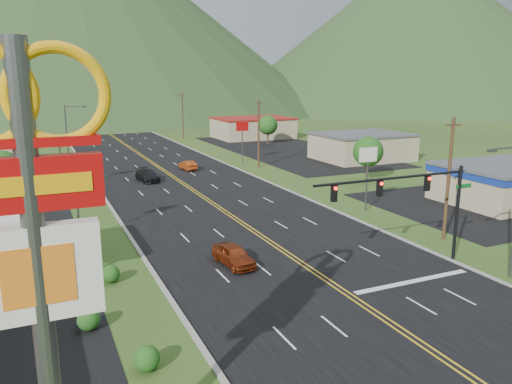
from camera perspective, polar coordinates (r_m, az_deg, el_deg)
name	(u,v)px	position (r m, az deg, el deg)	size (l,w,h in m)	color
pylon_sign	(33,226)	(14.07, -24.09, -3.54)	(4.32, 0.60, 14.00)	#59595E
traffic_signal	(415,194)	(35.43, 17.71, -0.24)	(13.10, 0.43, 7.00)	black
streetlight_west	(69,130)	(82.10, -20.63, 6.61)	(3.28, 0.25, 9.00)	#59595E
building_east_mid	(362,146)	(83.26, 12.01, 5.13)	(14.40, 11.40, 4.30)	tan
building_east_far	(253,128)	(111.53, -0.38, 7.37)	(16.40, 12.40, 4.50)	tan
pole_sign_west_a	(75,180)	(42.42, -19.95, 1.30)	(2.00, 0.18, 6.40)	#59595E
pole_sign_west_b	(59,146)	(64.13, -21.56, 4.87)	(2.00, 0.18, 6.40)	#59595E
pole_sign_east_a	(368,161)	(50.18, 12.67, 3.46)	(2.00, 0.18, 6.40)	#59595E
pole_sign_east_b	(242,131)	(77.94, -1.58, 7.03)	(2.00, 0.18, 6.40)	#59595E
tree_west_a	(2,169)	(57.39, -27.06, 2.33)	(3.84, 3.84, 5.82)	#382314
tree_east_a	(368,151)	(65.18, 12.69, 4.54)	(3.84, 3.84, 5.82)	#382314
tree_east_b	(268,125)	(99.69, 1.37, 7.64)	(3.84, 3.84, 5.82)	#382314
utility_pole_a	(449,178)	(43.07, 21.15, 1.47)	(1.60, 0.28, 10.00)	#382314
utility_pole_b	(259,133)	(73.57, 0.30, 6.75)	(1.60, 0.28, 10.00)	#382314
utility_pole_c	(183,115)	(111.08, -8.38, 8.69)	(1.60, 0.28, 10.00)	#382314
utility_pole_d	(144,106)	(149.88, -12.66, 9.57)	(1.60, 0.28, 10.00)	#382314
mountain_n	(64,5)	(234.04, -21.11, 19.32)	(220.00, 220.00, 85.00)	#223719
mountain_ne	(416,29)	(250.69, 17.83, 17.34)	(180.00, 180.00, 70.00)	#223719
car_red_near	(234,256)	(35.62, -2.56, -7.26)	(1.75, 4.35, 1.48)	maroon
car_dark_mid	(147,176)	(65.78, -12.32, 1.85)	(2.08, 5.11, 1.48)	black
car_red_far	(188,165)	(72.89, -7.80, 3.03)	(1.42, 4.07, 1.34)	#9D3911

